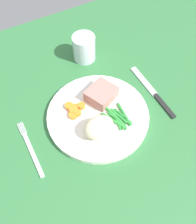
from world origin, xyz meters
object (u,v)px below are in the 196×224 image
Objects in this scene: fork at (31,149)px; water_glass at (84,49)px; dinner_plate at (98,116)px; knife at (153,93)px; meat_portion at (102,94)px.

fork is 34.13cm from water_glass.
water_glass is at bearing 72.38° from dinner_plate.
knife is 2.52× the size of water_glass.
fork is at bearing -168.81° from meat_portion.
knife is (14.16, -4.53, -3.07)cm from meat_portion.
meat_portion is 17.66cm from water_glass.
knife is at bearing -1.88° from fork.
fork is at bearing -139.94° from water_glass.
meat_portion is (3.64, 4.25, 2.47)cm from dinner_plate.
knife is at bearing -0.92° from dinner_plate.
fork is 36.95cm from knife.
knife is (36.95, -0.03, -0.00)cm from fork.
fork is at bearing -179.23° from dinner_plate.
dinner_plate is 22.83cm from water_glass.
knife is 24.69cm from water_glass.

